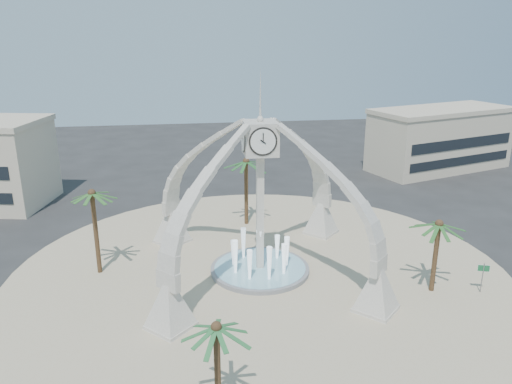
{
  "coord_description": "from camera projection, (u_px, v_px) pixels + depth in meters",
  "views": [
    {
      "loc": [
        -5.77,
        -36.15,
        18.62
      ],
      "look_at": [
        -0.02,
        2.0,
        6.18
      ],
      "focal_mm": 35.0,
      "sensor_mm": 36.0,
      "label": 1
    }
  ],
  "objects": [
    {
      "name": "palm_south",
      "position": [
        216.0,
        328.0,
        23.83
      ],
      "size": [
        4.02,
        4.02,
        5.82
      ],
      "rotation": [
        0.0,
        0.0,
        0.18
      ],
      "color": "brown",
      "rests_on": "ground"
    },
    {
      "name": "palm_east",
      "position": [
        439.0,
        225.0,
        35.92
      ],
      "size": [
        4.14,
        4.14,
        6.14
      ],
      "rotation": [
        0.0,
        0.0,
        -0.09
      ],
      "color": "brown",
      "rests_on": "ground"
    },
    {
      "name": "plaza",
      "position": [
        260.0,
        271.0,
        40.55
      ],
      "size": [
        40.0,
        40.0,
        0.06
      ],
      "primitive_type": "cylinder",
      "color": "tan",
      "rests_on": "ground"
    },
    {
      "name": "ground",
      "position": [
        260.0,
        272.0,
        40.56
      ],
      "size": [
        140.0,
        140.0,
        0.0
      ],
      "primitive_type": "plane",
      "color": "#282828",
      "rests_on": "ground"
    },
    {
      "name": "palm_west",
      "position": [
        92.0,
        194.0,
        38.35
      ],
      "size": [
        4.96,
        4.96,
        7.52
      ],
      "rotation": [
        0.0,
        0.0,
        -0.35
      ],
      "color": "brown",
      "rests_on": "ground"
    },
    {
      "name": "building_ne",
      "position": [
        440.0,
        139.0,
        69.84
      ],
      "size": [
        21.87,
        14.17,
        8.6
      ],
      "rotation": [
        0.0,
        0.0,
        0.31
      ],
      "color": "#C4B499",
      "rests_on": "ground"
    },
    {
      "name": "street_sign",
      "position": [
        483.0,
        272.0,
        36.76
      ],
      "size": [
        0.85,
        0.3,
        2.41
      ],
      "rotation": [
        0.0,
        0.0,
        -0.32
      ],
      "color": "slate",
      "rests_on": "ground"
    },
    {
      "name": "palm_north",
      "position": [
        246.0,
        162.0,
        48.61
      ],
      "size": [
        5.44,
        5.44,
        7.34
      ],
      "rotation": [
        0.0,
        0.0,
        -0.43
      ],
      "color": "brown",
      "rests_on": "ground"
    },
    {
      "name": "clock_tower",
      "position": [
        260.0,
        196.0,
        38.56
      ],
      "size": [
        17.94,
        17.94,
        16.3
      ],
      "color": "beige",
      "rests_on": "ground"
    },
    {
      "name": "fountain",
      "position": [
        260.0,
        268.0,
        40.47
      ],
      "size": [
        8.0,
        8.0,
        3.62
      ],
      "color": "gray",
      "rests_on": "ground"
    }
  ]
}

